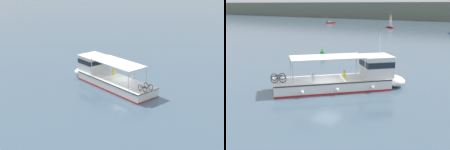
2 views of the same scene
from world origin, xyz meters
TOP-DOWN VIEW (x-y plane):
  - ground_plane at (0.00, 0.00)m, footprint 400.00×400.00m
  - ferry_main at (1.00, 2.19)m, footprint 10.96×11.38m
  - motorboat_off_stern at (-54.56, 78.21)m, footprint 2.87×3.78m
  - sailboat_near_starboard at (-24.91, 70.99)m, footprint 4.70×3.96m
  - channel_buoy at (-11.04, 14.27)m, footprint 0.70×0.70m

SIDE VIEW (x-z plane):
  - ground_plane at x=0.00m, z-range 0.00..0.00m
  - sailboat_near_starboard at x=-24.91m, z-range -2.16..3.24m
  - motorboat_off_stern at x=-54.56m, z-range -0.09..1.17m
  - channel_buoy at x=-11.04m, z-range -0.13..1.27m
  - ferry_main at x=1.00m, z-range -1.65..3.67m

